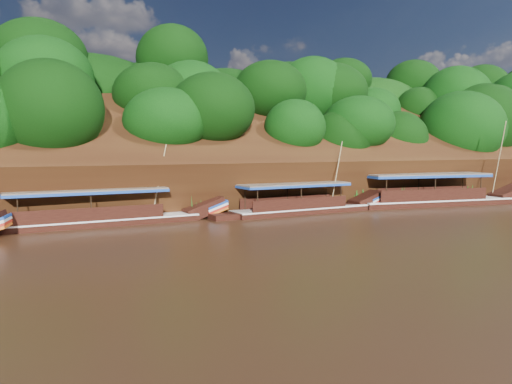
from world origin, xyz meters
TOP-DOWN VIEW (x-y plane):
  - ground at (0.00, 0.00)m, footprint 160.00×160.00m
  - riverbank at (-0.01, 22.73)m, footprint 120.00×30.06m
  - boat_0 at (14.57, 7.29)m, footprint 16.58×4.81m
  - boat_1 at (1.78, 8.09)m, footprint 13.03×2.70m
  - boat_2 at (-12.27, 8.86)m, footprint 14.51×2.64m
  - reeds at (-2.53, 9.51)m, footprint 49.36×2.46m

SIDE VIEW (x-z plane):
  - ground at x=0.00m, z-range 0.00..0.00m
  - boat_1 at x=1.78m, z-range -2.35..3.36m
  - boat_2 at x=-12.27m, z-range -2.22..3.25m
  - boat_0 at x=14.57m, z-range -3.15..4.35m
  - reeds at x=-2.53m, z-range -0.23..1.99m
  - riverbank at x=-0.01m, z-range -7.81..11.59m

